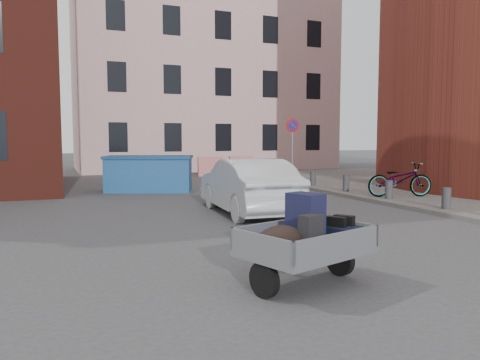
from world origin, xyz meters
name	(u,v)px	position (x,y,z in m)	size (l,w,h in m)	color
ground	(247,242)	(0.00, 0.00, 0.00)	(120.00, 120.00, 0.00)	#38383A
sidewalk	(472,193)	(10.00, 4.00, 0.06)	(9.00, 24.00, 0.12)	#474442
building_pink	(203,61)	(6.00, 22.00, 7.00)	(16.00, 8.00, 14.00)	#D0A0A0
no_parking_sign	(293,136)	(6.00, 9.48, 2.01)	(0.60, 0.09, 2.65)	gray
bollards	(389,190)	(6.00, 3.40, 0.40)	(0.22, 9.02, 0.55)	#3A3A3D
barriers	(210,166)	(4.20, 15.00, 0.50)	(4.70, 0.18, 1.00)	red
trailer	(305,240)	(-0.29, -2.63, 0.61)	(1.86, 1.97, 1.20)	black
dumpster	(149,173)	(-0.03, 9.20, 0.65)	(3.45, 2.54, 1.30)	#1D518D
silver_car	(247,186)	(1.31, 3.13, 0.70)	(1.49, 4.27, 1.41)	silver
bicycle	(400,180)	(6.68, 3.73, 0.65)	(0.70, 2.02, 1.06)	black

